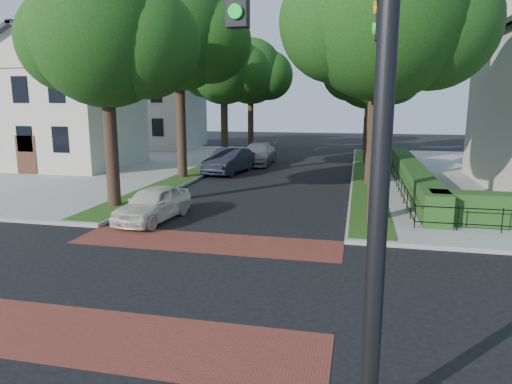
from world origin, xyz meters
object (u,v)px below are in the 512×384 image
parked_car_middle (229,161)px  parked_car_front (153,203)px  parked_car_rear (258,154)px  traffic_signal (367,93)px

parked_car_middle → parked_car_front: bearing=-79.2°
parked_car_rear → parked_car_front: bearing=-92.1°
traffic_signal → parked_car_middle: bearing=110.3°
traffic_signal → parked_car_middle: traffic_signal is taller
parked_car_rear → traffic_signal: bearing=-75.1°
parked_car_middle → parked_car_rear: parked_car_middle is taller
traffic_signal → parked_car_front: (-7.85, 9.92, -4.02)m
parked_car_middle → traffic_signal: bearing=-60.7°
traffic_signal → parked_car_rear: size_ratio=1.49×
traffic_signal → parked_car_middle: size_ratio=1.61×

